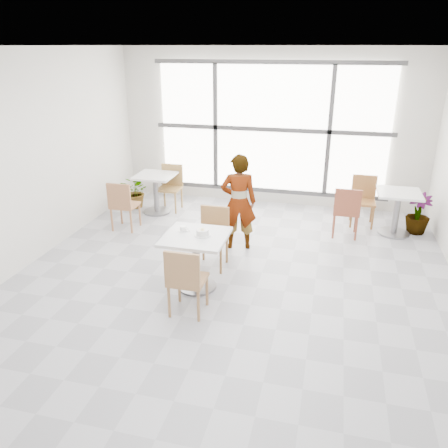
% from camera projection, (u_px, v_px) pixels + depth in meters
% --- Properties ---
extents(floor, '(7.00, 7.00, 0.00)m').
position_uv_depth(floor, '(229.00, 284.00, 6.00)').
color(floor, '#9E9EA5').
rests_on(floor, ground).
extents(ceiling, '(7.00, 7.00, 0.00)m').
position_uv_depth(ceiling, '(231.00, 46.00, 4.87)').
color(ceiling, white).
rests_on(ceiling, ground).
extents(wall_back, '(6.00, 0.00, 6.00)m').
position_uv_depth(wall_back, '(271.00, 129.00, 8.58)').
color(wall_back, silver).
rests_on(wall_back, ground).
extents(wall_front, '(6.00, 0.00, 6.00)m').
position_uv_depth(wall_front, '(74.00, 360.00, 2.29)').
color(wall_front, silver).
rests_on(wall_front, ground).
extents(wall_left, '(0.00, 7.00, 7.00)m').
position_uv_depth(wall_left, '(18.00, 163.00, 6.11)').
color(wall_left, silver).
rests_on(wall_left, ground).
extents(window, '(4.60, 0.07, 2.52)m').
position_uv_depth(window, '(271.00, 129.00, 8.53)').
color(window, white).
rests_on(window, ground).
extents(main_table, '(0.80, 0.80, 0.75)m').
position_uv_depth(main_table, '(196.00, 252.00, 5.74)').
color(main_table, silver).
rests_on(main_table, ground).
extents(chair_near, '(0.42, 0.42, 0.87)m').
position_uv_depth(chair_near, '(185.00, 278.00, 5.14)').
color(chair_near, '#9F7248').
rests_on(chair_near, ground).
extents(chair_far, '(0.42, 0.42, 0.87)m').
position_uv_depth(chair_far, '(213.00, 233.00, 6.37)').
color(chair_far, '#9B6B3C').
rests_on(chair_far, ground).
extents(oatmeal_bowl, '(0.21, 0.21, 0.09)m').
position_uv_depth(oatmeal_bowl, '(203.00, 232.00, 5.64)').
color(oatmeal_bowl, silver).
rests_on(oatmeal_bowl, main_table).
extents(coffee_cup, '(0.16, 0.13, 0.07)m').
position_uv_depth(coffee_cup, '(183.00, 229.00, 5.78)').
color(coffee_cup, white).
rests_on(coffee_cup, main_table).
extents(person, '(0.62, 0.49, 1.51)m').
position_uv_depth(person, '(239.00, 202.00, 6.83)').
color(person, black).
rests_on(person, ground).
extents(bg_table_left, '(0.70, 0.70, 0.75)m').
position_uv_depth(bg_table_left, '(156.00, 188.00, 8.41)').
color(bg_table_left, silver).
rests_on(bg_table_left, ground).
extents(bg_table_right, '(0.70, 0.70, 0.75)m').
position_uv_depth(bg_table_right, '(397.00, 207.00, 7.43)').
color(bg_table_right, white).
rests_on(bg_table_right, ground).
extents(bg_chair_left_near, '(0.42, 0.42, 0.87)m').
position_uv_depth(bg_chair_left_near, '(123.00, 203.00, 7.58)').
color(bg_chair_left_near, '#A16944').
rests_on(bg_chair_left_near, ground).
extents(bg_chair_left_far, '(0.42, 0.42, 0.87)m').
position_uv_depth(bg_chair_left_far, '(171.00, 184.00, 8.61)').
color(bg_chair_left_far, '#A47C44').
rests_on(bg_chair_left_far, ground).
extents(bg_chair_right_near, '(0.42, 0.42, 0.87)m').
position_uv_depth(bg_chair_right_near, '(347.00, 209.00, 7.29)').
color(bg_chair_right_near, brown).
rests_on(bg_chair_right_near, ground).
extents(bg_chair_right_far, '(0.42, 0.42, 0.87)m').
position_uv_depth(bg_chair_right_far, '(363.00, 197.00, 7.88)').
color(bg_chair_right_far, '#976333').
rests_on(bg_chair_right_far, ground).
extents(plant_left, '(0.68, 0.63, 0.64)m').
position_uv_depth(plant_left, '(136.00, 192.00, 8.73)').
color(plant_left, '#4E8041').
rests_on(plant_left, ground).
extents(plant_right, '(0.41, 0.41, 0.70)m').
position_uv_depth(plant_right, '(418.00, 213.00, 7.52)').
color(plant_right, '#3A873B').
rests_on(plant_right, ground).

